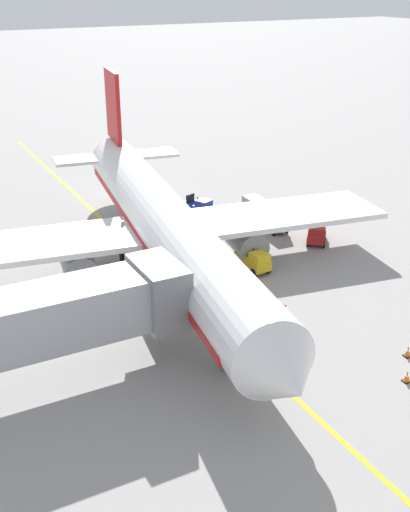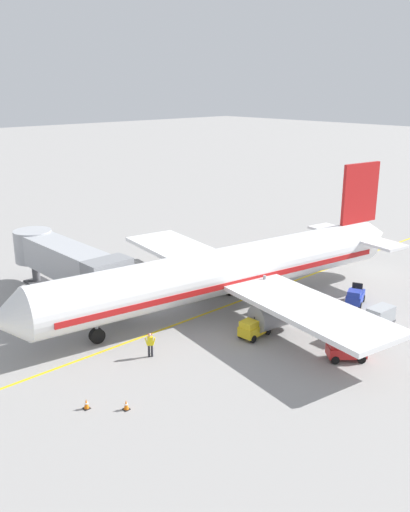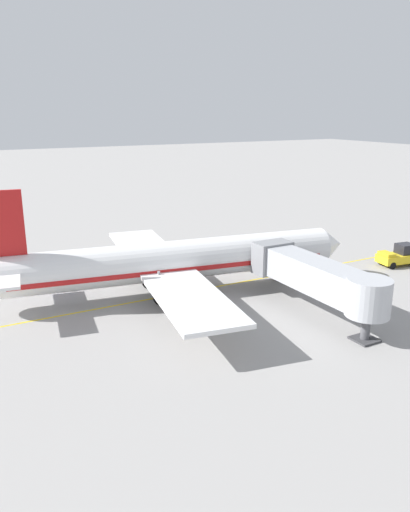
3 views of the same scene
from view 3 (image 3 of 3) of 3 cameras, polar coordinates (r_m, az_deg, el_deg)
ground_plane at (r=48.12m, az=-3.10°, el=-4.31°), size 400.00×400.00×0.00m
gate_lead_in_line at (r=48.12m, az=-3.10°, el=-4.31°), size 0.24×80.00×0.01m
parked_airliner at (r=47.26m, az=-3.94°, el=-0.64°), size 30.44×37.27×10.63m
jet_bridge at (r=43.20m, az=12.56°, el=-2.25°), size 14.75×3.50×4.98m
pushback_tractor at (r=60.58m, az=21.11°, el=0.02°), size 2.81×4.67×2.40m
baggage_tug_lead at (r=51.48m, az=-15.26°, el=-2.65°), size 2.08×2.77×1.62m
baggage_tug_trailing at (r=58.36m, az=-8.00°, el=-0.01°), size 2.52×2.69×1.62m
baggage_tug_spare at (r=53.37m, az=-3.68°, el=-1.42°), size 1.47×2.59×1.62m
baggage_cart_front at (r=56.01m, az=-10.59°, el=-0.57°), size 1.42×2.93×1.58m
baggage_cart_second_in_train at (r=55.42m, az=-13.74°, el=-0.94°), size 1.42×2.93×1.58m
ground_crew_wing_walker at (r=54.47m, az=4.47°, el=-0.81°), size 0.52×0.62×1.69m
safety_cone_nose_left at (r=60.19m, az=8.30°, el=0.06°), size 0.36×0.36×0.59m
safety_cone_nose_right at (r=60.53m, az=6.20°, el=0.23°), size 0.36×0.36×0.59m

